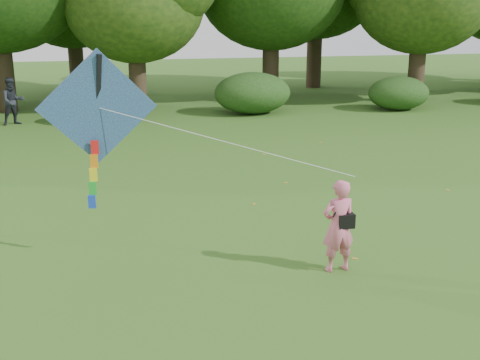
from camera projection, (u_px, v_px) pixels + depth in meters
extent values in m
plane|color=#265114|center=(337.00, 293.00, 10.12)|extent=(100.00, 100.00, 0.00)
imported|color=#D96685|center=(338.00, 226.00, 10.76)|extent=(0.66, 0.46, 1.72)
imported|color=#21242C|center=(13.00, 101.00, 24.63)|extent=(1.16, 1.06, 1.94)
cube|color=black|center=(346.00, 221.00, 10.73)|extent=(0.30, 0.20, 0.26)
cylinder|color=black|center=(340.00, 204.00, 10.61)|extent=(0.33, 0.14, 0.47)
cube|color=#2758AC|center=(98.00, 108.00, 10.81)|extent=(2.15, 0.43, 2.13)
cube|color=black|center=(98.00, 107.00, 10.84)|extent=(0.26, 0.58, 1.92)
cylinder|color=white|center=(225.00, 142.00, 10.67)|extent=(4.33, 1.64, 1.13)
cube|color=red|center=(95.00, 147.00, 11.01)|extent=(0.14, 0.06, 0.26)
cube|color=orange|center=(94.00, 161.00, 11.07)|extent=(0.14, 0.06, 0.26)
cube|color=yellow|center=(93.00, 175.00, 11.14)|extent=(0.14, 0.06, 0.26)
cube|color=green|center=(93.00, 188.00, 11.20)|extent=(0.14, 0.06, 0.26)
cube|color=blue|center=(92.00, 202.00, 11.27)|extent=(0.14, 0.06, 0.26)
cylinder|color=#3A2D1E|center=(4.00, 70.00, 27.56)|extent=(0.88, 0.88, 3.85)
cylinder|color=#3A2D1E|center=(138.00, 77.00, 28.01)|extent=(0.80, 0.80, 3.15)
ellipsoid|color=#1E3F11|center=(134.00, 2.00, 27.10)|extent=(6.40, 6.40, 5.44)
cylinder|color=#3A2D1E|center=(271.00, 64.00, 31.32)|extent=(0.86, 0.86, 3.67)
cylinder|color=#3A2D1E|center=(417.00, 68.00, 30.51)|extent=(0.83, 0.83, 3.43)
cylinder|color=#3A2D1E|center=(76.00, 61.00, 34.35)|extent=(0.84, 0.84, 3.50)
cylinder|color=#3A2D1E|center=(314.00, 54.00, 36.35)|extent=(0.90, 0.90, 4.02)
ellipsoid|color=#264919|center=(95.00, 106.00, 25.10)|extent=(2.66, 2.09, 1.42)
ellipsoid|color=#264919|center=(252.00, 93.00, 27.29)|extent=(3.50, 2.75, 1.88)
ellipsoid|color=#264919|center=(399.00, 93.00, 28.36)|extent=(2.94, 2.31, 1.58)
cube|color=olive|center=(321.00, 142.00, 21.56)|extent=(0.08, 0.12, 0.01)
cube|color=olive|center=(286.00, 183.00, 16.54)|extent=(0.12, 0.09, 0.01)
cube|color=olive|center=(254.00, 204.00, 14.72)|extent=(0.09, 0.12, 0.01)
cube|color=olive|center=(264.00, 154.00, 19.78)|extent=(0.14, 0.14, 0.01)
cube|color=olive|center=(96.00, 151.00, 20.20)|extent=(0.14, 0.14, 0.01)
cube|color=olive|center=(448.00, 190.00, 15.87)|extent=(0.10, 0.13, 0.01)
cube|color=olive|center=(355.00, 258.00, 11.50)|extent=(0.14, 0.14, 0.01)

